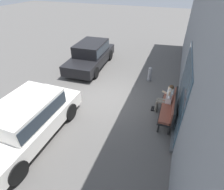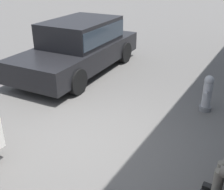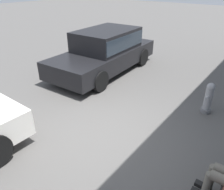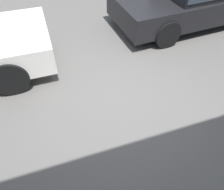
{
  "view_description": "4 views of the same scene",
  "coord_description": "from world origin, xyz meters",
  "views": [
    {
      "loc": [
        6.3,
        2.6,
        4.84
      ],
      "look_at": [
        0.77,
        0.56,
        0.78
      ],
      "focal_mm": 28.0,
      "sensor_mm": 36.0,
      "label": 1
    },
    {
      "loc": [
        3.34,
        2.6,
        2.92
      ],
      "look_at": [
        0.25,
        0.78,
        1.23
      ],
      "focal_mm": 45.0,
      "sensor_mm": 36.0,
      "label": 2
    },
    {
      "loc": [
        2.85,
        2.6,
        3.0
      ],
      "look_at": [
        0.05,
        0.44,
        1.12
      ],
      "focal_mm": 35.0,
      "sensor_mm": 36.0,
      "label": 3
    },
    {
      "loc": [
        1.05,
        2.6,
        2.95
      ],
      "look_at": [
        0.4,
        0.69,
        0.89
      ],
      "focal_mm": 35.0,
      "sensor_mm": 36.0,
      "label": 4
    }
  ],
  "objects": [
    {
      "name": "ground_plane",
      "position": [
        0.0,
        0.0,
        0.0
      ],
      "size": [
        60.0,
        60.0,
        0.0
      ],
      "primitive_type": "plane",
      "color": "#565451"
    }
  ]
}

